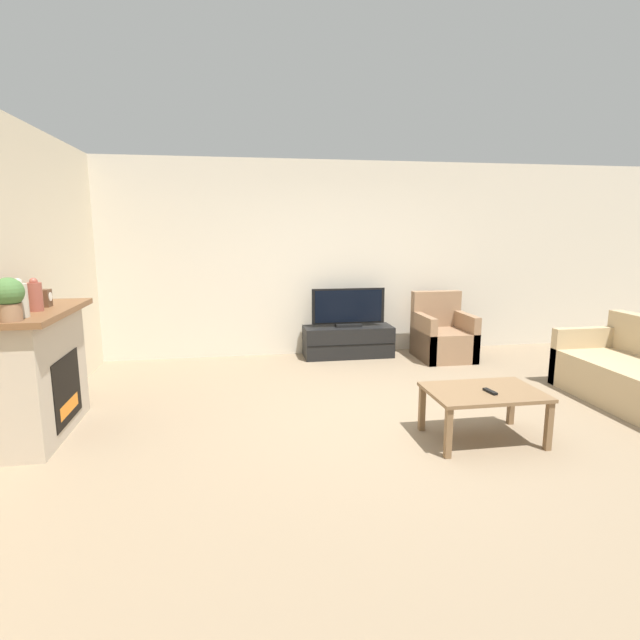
# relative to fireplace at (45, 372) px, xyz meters

# --- Properties ---
(ground_plane) EXTENTS (24.00, 24.00, 0.00)m
(ground_plane) POSITION_rel_fireplace_xyz_m (3.04, -0.18, -0.56)
(ground_plane) COLOR #89755B
(wall_back) EXTENTS (12.00, 0.06, 2.70)m
(wall_back) POSITION_rel_fireplace_xyz_m (3.04, 2.51, 0.79)
(wall_back) COLOR beige
(wall_back) RESTS_ON ground
(wall_left) EXTENTS (0.06, 12.00, 2.70)m
(wall_left) POSITION_rel_fireplace_xyz_m (-0.20, -0.18, 0.79)
(wall_left) COLOR beige
(wall_left) RESTS_ON ground
(fireplace) EXTENTS (0.45, 1.33, 1.11)m
(fireplace) POSITION_rel_fireplace_xyz_m (0.00, 0.00, 0.00)
(fireplace) COLOR #B7A893
(fireplace) RESTS_ON ground
(mantel_vase_left) EXTENTS (0.12, 0.12, 0.30)m
(mantel_vase_left) POSITION_rel_fireplace_xyz_m (0.02, -0.40, 0.68)
(mantel_vase_left) COLOR beige
(mantel_vase_left) RESTS_ON fireplace
(mantel_vase_centre_left) EXTENTS (0.12, 0.12, 0.27)m
(mantel_vase_centre_left) POSITION_rel_fireplace_xyz_m (0.02, -0.10, 0.67)
(mantel_vase_centre_left) COLOR #994C3D
(mantel_vase_centre_left) RESTS_ON fireplace
(mantel_clock) EXTENTS (0.08, 0.11, 0.15)m
(mantel_clock) POSITION_rel_fireplace_xyz_m (0.02, 0.13, 0.62)
(mantel_clock) COLOR brown
(mantel_clock) RESTS_ON fireplace
(potted_plant) EXTENTS (0.21, 0.21, 0.32)m
(potted_plant) POSITION_rel_fireplace_xyz_m (0.02, -0.56, 0.72)
(potted_plant) COLOR #936B4C
(potted_plant) RESTS_ON fireplace
(tv_stand) EXTENTS (1.24, 0.46, 0.43)m
(tv_stand) POSITION_rel_fireplace_xyz_m (3.16, 2.21, -0.35)
(tv_stand) COLOR black
(tv_stand) RESTS_ON ground
(tv) EXTENTS (1.02, 0.18, 0.53)m
(tv) POSITION_rel_fireplace_xyz_m (3.16, 2.21, 0.11)
(tv) COLOR black
(tv) RESTS_ON tv_stand
(armchair) EXTENTS (0.70, 0.76, 0.90)m
(armchair) POSITION_rel_fireplace_xyz_m (4.43, 1.91, -0.27)
(armchair) COLOR #937051
(armchair) RESTS_ON ground
(coffee_table) EXTENTS (0.94, 0.64, 0.44)m
(coffee_table) POSITION_rel_fireplace_xyz_m (3.66, -0.74, -0.18)
(coffee_table) COLOR brown
(coffee_table) RESTS_ON ground
(remote) EXTENTS (0.06, 0.15, 0.02)m
(remote) POSITION_rel_fireplace_xyz_m (3.68, -0.81, -0.12)
(remote) COLOR black
(remote) RESTS_ON coffee_table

